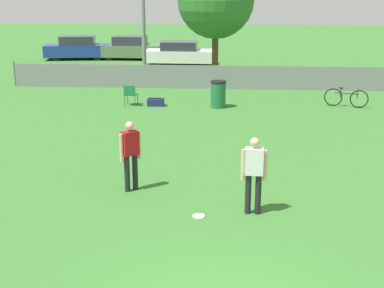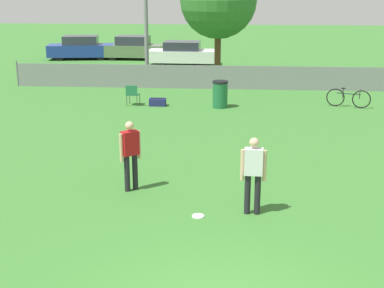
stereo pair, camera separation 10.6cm
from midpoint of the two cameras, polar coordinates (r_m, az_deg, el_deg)
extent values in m
cube|color=gray|center=(25.08, 3.82, 7.10)|extent=(20.45, 0.03, 1.10)
cylinder|color=slate|center=(27.11, -18.51, 7.12)|extent=(0.07, 0.07, 1.21)
cylinder|color=brown|center=(27.34, 2.36, 9.46)|extent=(0.32, 0.32, 2.56)
sphere|color=#33702D|center=(27.14, 2.43, 15.12)|extent=(3.79, 3.79, 3.79)
cylinder|color=black|center=(12.65, -7.17, -3.14)|extent=(0.13, 0.13, 0.89)
cylinder|color=black|center=(12.74, -6.33, -2.96)|extent=(0.13, 0.13, 0.89)
cube|color=#B21419|center=(12.47, -6.86, 0.10)|extent=(0.44, 0.41, 0.57)
sphere|color=#D8AD8C|center=(12.36, -6.93, 1.94)|extent=(0.20, 0.20, 0.20)
cylinder|color=#D8AD8C|center=(12.39, -7.80, -0.43)|extent=(0.08, 0.08, 0.67)
cylinder|color=#D8AD8C|center=(12.60, -5.91, -0.09)|extent=(0.08, 0.08, 0.67)
cylinder|color=black|center=(11.42, 5.74, -5.30)|extent=(0.13, 0.13, 0.89)
cylinder|color=black|center=(11.43, 6.80, -5.33)|extent=(0.13, 0.13, 0.89)
cube|color=silver|center=(11.17, 6.38, -1.86)|extent=(0.39, 0.23, 0.57)
sphere|color=#D8AD8C|center=(11.05, 6.45, 0.18)|extent=(0.20, 0.20, 0.20)
cylinder|color=#D8AD8C|center=(11.20, 5.18, -2.22)|extent=(0.08, 0.08, 0.67)
cylinder|color=#D8AD8C|center=(11.21, 7.56, -2.28)|extent=(0.08, 0.08, 0.67)
cylinder|color=white|center=(11.37, 0.46, -7.69)|extent=(0.26, 0.26, 0.03)
torus|color=white|center=(11.37, 0.46, -7.68)|extent=(0.27, 0.27, 0.03)
cylinder|color=#333338|center=(21.99, -5.95, 4.79)|extent=(0.02, 0.02, 0.42)
cylinder|color=#333338|center=(22.10, -7.02, 4.82)|extent=(0.02, 0.02, 0.42)
cylinder|color=#333338|center=(21.59, -6.24, 4.56)|extent=(0.02, 0.02, 0.42)
cylinder|color=#333338|center=(21.70, -7.32, 4.59)|extent=(0.02, 0.02, 0.42)
cube|color=#1E663F|center=(21.80, -6.65, 5.28)|extent=(0.51, 0.51, 0.03)
cube|color=#1E663F|center=(21.54, -6.83, 5.70)|extent=(0.47, 0.06, 0.38)
torus|color=black|center=(22.24, 14.69, 4.86)|extent=(0.70, 0.26, 0.72)
torus|color=black|center=(22.15, 17.27, 4.60)|extent=(0.70, 0.26, 0.72)
cylinder|color=black|center=(22.15, 16.01, 5.20)|extent=(0.89, 0.31, 0.04)
cylinder|color=black|center=(22.17, 15.45, 5.26)|extent=(0.03, 0.03, 0.37)
cylinder|color=black|center=(22.12, 17.10, 5.09)|extent=(0.03, 0.03, 0.34)
cube|color=black|center=(22.13, 15.49, 5.78)|extent=(0.17, 0.10, 0.04)
cylinder|color=black|center=(22.09, 17.14, 5.52)|extent=(0.16, 0.43, 0.03)
cylinder|color=#1E6638|center=(21.23, 2.67, 5.22)|extent=(0.59, 0.59, 0.99)
cylinder|color=black|center=(21.13, 2.69, 6.64)|extent=(0.62, 0.62, 0.08)
cube|color=navy|center=(21.64, -4.03, 4.48)|extent=(0.66, 0.36, 0.30)
cube|color=black|center=(21.61, -4.04, 4.90)|extent=(0.56, 0.04, 0.02)
cylinder|color=black|center=(36.84, -9.93, 9.59)|extent=(0.67, 0.28, 0.65)
cylinder|color=black|center=(35.32, -10.14, 9.29)|extent=(0.67, 0.28, 0.65)
cylinder|color=black|center=(37.15, -14.01, 9.41)|extent=(0.67, 0.28, 0.65)
cylinder|color=black|center=(35.65, -14.38, 9.10)|extent=(0.67, 0.28, 0.65)
cube|color=navy|center=(36.19, -12.15, 9.74)|extent=(4.44, 2.39, 0.75)
cube|color=#2D333D|center=(36.12, -12.21, 10.77)|extent=(2.41, 1.87, 0.56)
cylinder|color=black|center=(36.19, -4.49, 9.65)|extent=(0.64, 0.19, 0.63)
cylinder|color=black|center=(34.66, -4.93, 9.34)|extent=(0.64, 0.19, 0.63)
cylinder|color=black|center=(36.68, -8.34, 9.63)|extent=(0.64, 0.19, 0.63)
cylinder|color=black|center=(35.17, -8.93, 9.30)|extent=(0.64, 0.19, 0.63)
cube|color=#59724C|center=(35.62, -6.70, 9.88)|extent=(4.00, 1.87, 0.75)
cube|color=#2D333D|center=(35.55, -6.73, 10.93)|extent=(2.09, 1.61, 0.56)
cylinder|color=black|center=(33.45, 0.87, 9.15)|extent=(0.66, 0.19, 0.65)
cylinder|color=black|center=(31.93, 0.66, 8.79)|extent=(0.66, 0.19, 0.65)
cylinder|color=black|center=(33.74, -3.46, 9.18)|extent=(0.66, 0.19, 0.65)
cylinder|color=black|center=(32.23, -3.87, 8.82)|extent=(0.66, 0.19, 0.65)
cube|color=white|center=(32.79, -1.46, 9.39)|extent=(4.11, 1.84, 0.69)
cube|color=#2D333D|center=(32.71, -1.47, 10.44)|extent=(2.15, 1.59, 0.52)
camera|label=1|loc=(0.05, -90.24, -0.07)|focal=50.00mm
camera|label=2|loc=(0.05, 89.76, 0.07)|focal=50.00mm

